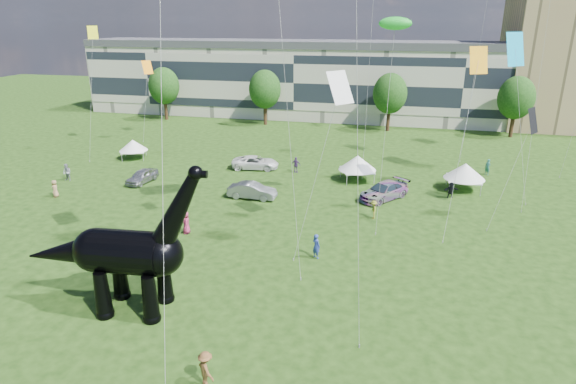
# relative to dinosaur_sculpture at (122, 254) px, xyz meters

# --- Properties ---
(ground) EXTENTS (220.00, 220.00, 0.00)m
(ground) POSITION_rel_dinosaur_sculpture_xyz_m (4.87, 0.95, -3.61)
(ground) COLOR #16330C
(ground) RESTS_ON ground
(terrace_row) EXTENTS (78.00, 11.00, 12.00)m
(terrace_row) POSITION_rel_dinosaur_sculpture_xyz_m (-3.13, 62.95, 2.39)
(terrace_row) COLOR beige
(terrace_row) RESTS_ON ground
(tree_far_left) EXTENTS (5.20, 5.20, 9.44)m
(tree_far_left) POSITION_rel_dinosaur_sculpture_xyz_m (-25.13, 53.95, 2.68)
(tree_far_left) COLOR #382314
(tree_far_left) RESTS_ON ground
(tree_mid_left) EXTENTS (5.20, 5.20, 9.44)m
(tree_mid_left) POSITION_rel_dinosaur_sculpture_xyz_m (-7.13, 53.95, 2.68)
(tree_mid_left) COLOR #382314
(tree_mid_left) RESTS_ON ground
(tree_mid_right) EXTENTS (5.20, 5.20, 9.44)m
(tree_mid_right) POSITION_rel_dinosaur_sculpture_xyz_m (12.87, 53.95, 2.68)
(tree_mid_right) COLOR #382314
(tree_mid_right) RESTS_ON ground
(tree_far_right) EXTENTS (5.20, 5.20, 9.44)m
(tree_far_right) POSITION_rel_dinosaur_sculpture_xyz_m (30.87, 53.95, 2.68)
(tree_far_right) COLOR #382314
(tree_far_right) RESTS_ON ground
(dinosaur_sculpture) EXTENTS (11.72, 3.48, 9.56)m
(dinosaur_sculpture) POSITION_rel_dinosaur_sculpture_xyz_m (0.00, 0.00, 0.00)
(dinosaur_sculpture) COLOR black
(dinosaur_sculpture) RESTS_ON ground
(car_silver) EXTENTS (2.20, 4.40, 1.44)m
(car_silver) POSITION_rel_dinosaur_sculpture_xyz_m (-11.42, 21.69, -2.89)
(car_silver) COLOR #AEAFB3
(car_silver) RESTS_ON ground
(car_grey) EXTENTS (4.73, 1.65, 1.56)m
(car_grey) POSITION_rel_dinosaur_sculpture_xyz_m (1.50, 19.90, -2.83)
(car_grey) COLOR gray
(car_grey) RESTS_ON ground
(car_white) EXTENTS (5.75, 3.35, 1.50)m
(car_white) POSITION_rel_dinosaur_sculpture_xyz_m (-1.16, 29.41, -2.86)
(car_white) COLOR white
(car_white) RESTS_ON ground
(car_dark) EXTENTS (5.22, 5.89, 1.64)m
(car_dark) POSITION_rel_dinosaur_sculpture_xyz_m (14.00, 22.74, -2.79)
(car_dark) COLOR #595960
(car_dark) RESTS_ON ground
(gazebo_near) EXTENTS (5.19, 5.19, 2.81)m
(gazebo_near) POSITION_rel_dinosaur_sculpture_xyz_m (10.84, 27.90, -1.64)
(gazebo_near) COLOR white
(gazebo_near) RESTS_ON ground
(gazebo_far) EXTENTS (4.12, 4.12, 2.84)m
(gazebo_far) POSITION_rel_dinosaur_sculpture_xyz_m (21.75, 27.37, -1.61)
(gazebo_far) COLOR white
(gazebo_far) RESTS_ON ground
(gazebo_left) EXTENTS (4.54, 4.54, 2.42)m
(gazebo_left) POSITION_rel_dinosaur_sculpture_xyz_m (-17.29, 29.99, -1.91)
(gazebo_left) COLOR white
(gazebo_left) RESTS_ON ground
(visitors) EXTENTS (45.34, 39.49, 1.89)m
(visitors) POSITION_rel_dinosaur_sculpture_xyz_m (2.81, 15.23, -2.72)
(visitors) COLOR gray
(visitors) RESTS_ON ground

